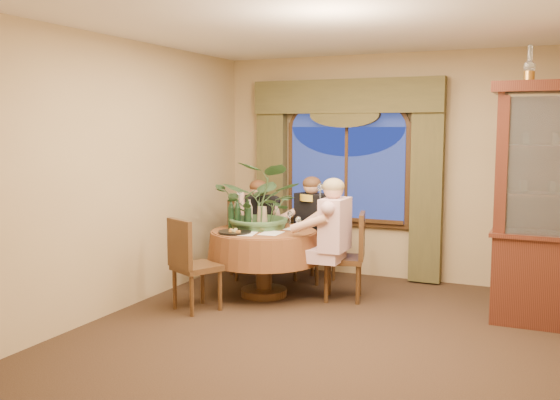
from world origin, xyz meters
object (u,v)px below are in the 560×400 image
at_px(centerpiece_plant, 263,172).
at_px(wine_bottle_2, 247,213).
at_px(chair_back, 247,240).
at_px(olive_bowl, 261,229).
at_px(chair_front_left, 197,265).
at_px(chair_back_right, 314,243).
at_px(person_back, 258,230).
at_px(chair_right, 343,257).
at_px(dining_table, 264,263).
at_px(person_scarf, 313,230).
at_px(wine_bottle_4, 236,213).
at_px(oil_lamp_left, 530,63).
at_px(wine_bottle_3, 248,216).
at_px(wine_bottle_0, 231,214).
at_px(wine_bottle_1, 249,214).
at_px(stoneware_vase, 262,217).
at_px(person_pink, 335,241).
at_px(wine_bottle_5, 238,214).

xyz_separation_m(centerpiece_plant, wine_bottle_2, (-0.20, -0.01, -0.48)).
distance_m(chair_back, olive_bowl, 1.02).
height_order(chair_front_left, wine_bottle_2, wine_bottle_2).
xyz_separation_m(chair_back_right, person_back, (-0.67, -0.20, 0.15)).
xyz_separation_m(chair_right, chair_back_right, (-0.59, 0.66, 0.00)).
height_order(chair_back_right, chair_back, same).
distance_m(dining_table, chair_back_right, 0.93).
xyz_separation_m(dining_table, centerpiece_plant, (-0.08, 0.15, 1.02)).
bearing_deg(chair_back, person_scarf, 144.34).
bearing_deg(wine_bottle_4, centerpiece_plant, 13.75).
xyz_separation_m(oil_lamp_left, person_back, (-3.09, 0.50, -1.86)).
xyz_separation_m(chair_back, wine_bottle_3, (0.42, -0.78, 0.44)).
bearing_deg(oil_lamp_left, centerpiece_plant, -179.52).
distance_m(chair_front_left, person_scarf, 1.70).
xyz_separation_m(oil_lamp_left, person_scarf, (-2.39, 0.59, -1.83)).
relative_size(wine_bottle_0, wine_bottle_4, 1.00).
height_order(dining_table, wine_bottle_1, wine_bottle_1).
bearing_deg(dining_table, person_scarf, 68.66).
xyz_separation_m(chair_right, wine_bottle_0, (-1.26, -0.26, 0.44)).
bearing_deg(chair_right, wine_bottle_0, 87.48).
height_order(chair_back, olive_bowl, chair_back).
relative_size(person_scarf, stoneware_vase, 5.26).
distance_m(person_back, wine_bottle_3, 0.84).
xyz_separation_m(chair_back, olive_bowl, (0.58, -0.79, 0.29)).
height_order(chair_right, chair_back_right, same).
xyz_separation_m(person_pink, stoneware_vase, (-0.91, 0.11, 0.19)).
xyz_separation_m(wine_bottle_0, wine_bottle_1, (0.18, 0.10, 0.00)).
bearing_deg(stoneware_vase, chair_front_left, -109.69).
height_order(person_pink, wine_bottle_0, person_pink).
xyz_separation_m(chair_front_left, wine_bottle_5, (0.08, 0.76, 0.44)).
bearing_deg(wine_bottle_5, olive_bowl, -10.25).
bearing_deg(wine_bottle_4, chair_front_left, -90.72).
xyz_separation_m(stoneware_vase, wine_bottle_4, (-0.31, -0.04, 0.04)).
bearing_deg(chair_right, wine_bottle_2, 79.93).
xyz_separation_m(chair_back, centerpiece_plant, (0.49, -0.56, 0.91)).
distance_m(chair_back, stoneware_vase, 0.87).
xyz_separation_m(oil_lamp_left, wine_bottle_3, (-2.85, -0.24, -1.58)).
xyz_separation_m(dining_table, wine_bottle_1, (-0.21, 0.06, 0.54)).
height_order(stoneware_vase, wine_bottle_2, wine_bottle_2).
height_order(oil_lamp_left, chair_right, oil_lamp_left).
height_order(person_back, wine_bottle_4, person_back).
bearing_deg(chair_right, centerpiece_plant, 80.26).
distance_m(wine_bottle_1, wine_bottle_2, 0.10).
relative_size(chair_back_right, stoneware_vase, 3.84).
bearing_deg(chair_back_right, wine_bottle_3, 83.11).
relative_size(oil_lamp_left, centerpiece_plant, 0.30).
xyz_separation_m(chair_back_right, centerpiece_plant, (-0.35, -0.73, 0.91)).
distance_m(person_pink, wine_bottle_5, 1.18).
bearing_deg(chair_front_left, person_pink, 59.33).
bearing_deg(oil_lamp_left, person_back, 170.72).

